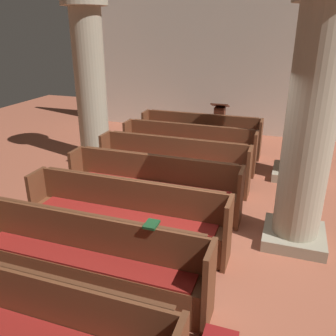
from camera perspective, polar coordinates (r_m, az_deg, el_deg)
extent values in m
plane|color=#AD5B42|center=(5.67, 2.61, -10.55)|extent=(19.20, 19.20, 0.00)
cube|color=silver|center=(10.80, 12.52, 17.16)|extent=(10.00, 0.16, 4.50)
cube|color=brown|center=(9.10, 5.18, 5.30)|extent=(2.93, 0.38, 0.05)
cube|color=brown|center=(9.19, 5.49, 7.17)|extent=(2.93, 0.04, 0.49)
cube|color=brown|center=(9.18, 5.62, 8.66)|extent=(2.81, 0.06, 0.02)
cube|color=brown|center=(9.54, -3.58, 6.29)|extent=(0.06, 0.44, 0.97)
cube|color=brown|center=(8.88, 14.59, 4.42)|extent=(0.06, 0.44, 0.97)
cube|color=brown|center=(9.01, 4.86, 3.59)|extent=(2.93, 0.03, 0.42)
cube|color=maroon|center=(9.07, 5.16, 5.47)|extent=(2.69, 0.32, 0.03)
cube|color=brown|center=(8.08, 3.26, 3.21)|extent=(2.93, 0.38, 0.05)
cube|color=brown|center=(8.16, 3.62, 5.34)|extent=(2.93, 0.04, 0.49)
cube|color=brown|center=(8.14, 3.75, 7.02)|extent=(2.81, 0.06, 0.02)
cube|color=brown|center=(8.58, -6.40, 4.40)|extent=(0.06, 0.44, 0.97)
cube|color=brown|center=(7.83, 13.83, 2.17)|extent=(0.06, 0.44, 0.97)
cube|color=brown|center=(8.00, 2.88, 1.26)|extent=(2.93, 0.03, 0.42)
cube|color=maroon|center=(8.05, 3.22, 3.40)|extent=(2.69, 0.32, 0.03)
cube|color=brown|center=(7.09, 0.80, 0.52)|extent=(2.93, 0.38, 0.05)
cube|color=brown|center=(7.15, 1.23, 2.98)|extent=(2.93, 0.04, 0.49)
cube|color=brown|center=(7.12, 1.36, 4.89)|extent=(2.81, 0.06, 0.02)
cube|color=brown|center=(7.65, -9.89, 2.02)|extent=(0.06, 0.44, 0.97)
cube|color=brown|center=(6.80, 12.84, -0.77)|extent=(0.06, 0.44, 0.97)
cube|color=brown|center=(7.02, 0.34, -1.72)|extent=(2.93, 0.03, 0.42)
cube|color=maroon|center=(7.06, 0.75, 0.73)|extent=(2.69, 0.32, 0.03)
cube|color=brown|center=(6.13, -2.44, -3.02)|extent=(2.93, 0.38, 0.05)
cube|color=brown|center=(6.17, -1.92, -0.15)|extent=(2.93, 0.04, 0.49)
cube|color=brown|center=(6.13, -1.79, 2.05)|extent=(2.81, 0.06, 0.02)
cube|color=brown|center=(6.77, -14.30, -1.00)|extent=(0.06, 0.44, 0.97)
cube|color=brown|center=(5.79, 11.49, -4.74)|extent=(0.06, 0.44, 0.97)
cube|color=brown|center=(6.09, -3.01, -5.64)|extent=(2.93, 0.03, 0.42)
cube|color=maroon|center=(6.10, -2.52, -2.79)|extent=(2.69, 0.32, 0.03)
cube|color=brown|center=(5.24, -6.87, -7.80)|extent=(2.93, 0.38, 0.05)
cube|color=brown|center=(5.24, -6.22, -4.41)|extent=(2.93, 0.05, 0.49)
cube|color=brown|center=(5.18, -6.10, -1.86)|extent=(2.81, 0.06, 0.02)
cube|color=brown|center=(5.97, -19.97, -4.85)|extent=(0.06, 0.44, 0.97)
cube|color=brown|center=(4.83, 9.57, -10.33)|extent=(0.06, 0.44, 0.97)
cube|color=brown|center=(5.22, -7.60, -10.89)|extent=(2.93, 0.03, 0.42)
cube|color=maroon|center=(5.20, -6.98, -7.57)|extent=(2.69, 0.32, 0.03)
cube|color=brown|center=(4.43, -13.20, -14.34)|extent=(2.93, 0.38, 0.05)
cube|color=brown|center=(4.40, -12.35, -10.35)|extent=(2.93, 0.04, 0.49)
cube|color=brown|center=(4.32, -12.28, -7.40)|extent=(2.81, 0.06, 0.02)
cube|color=brown|center=(3.95, 6.61, -18.52)|extent=(0.06, 0.44, 0.97)
cube|color=brown|center=(4.46, -14.16, -17.95)|extent=(2.93, 0.03, 0.42)
cube|color=maroon|center=(4.40, -13.38, -14.11)|extent=(2.69, 0.32, 0.03)
cube|color=brown|center=(3.79, -22.64, -23.11)|extent=(2.93, 0.38, 0.05)
cube|color=brown|center=(3.70, -21.52, -18.59)|extent=(2.93, 0.04, 0.49)
cube|color=brown|center=(3.58, -21.56, -15.27)|extent=(2.81, 0.06, 0.02)
cube|color=maroon|center=(3.75, -22.94, -22.91)|extent=(2.69, 0.32, 0.03)
cube|color=#9F967E|center=(8.13, 19.80, -0.77)|extent=(0.94, 0.94, 0.18)
cylinder|color=#ADA389|center=(7.68, 21.45, 11.20)|extent=(0.70, 0.70, 3.27)
cube|color=#9F967E|center=(8.94, -11.48, 2.14)|extent=(0.94, 0.94, 0.18)
cylinder|color=#ADA389|center=(8.53, -12.36, 13.10)|extent=(0.70, 0.70, 3.27)
cube|color=#9F967E|center=(5.77, 19.56, -10.26)|extent=(0.89, 0.89, 0.18)
cylinder|color=#ADA389|center=(5.11, 21.98, 6.42)|extent=(0.66, 0.66, 3.27)
cube|color=#411E13|center=(10.30, 8.08, 4.64)|extent=(0.45, 0.45, 0.06)
cube|color=#4C2316|center=(10.18, 8.22, 7.03)|extent=(0.28, 0.28, 0.95)
cube|color=#502518|center=(10.06, 8.38, 9.98)|extent=(0.48, 0.35, 0.15)
cube|color=#194723|center=(3.99, -2.68, -9.05)|extent=(0.14, 0.20, 0.03)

